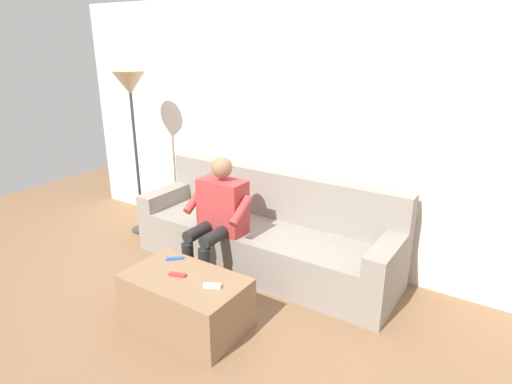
# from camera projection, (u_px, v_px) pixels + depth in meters

# --- Properties ---
(ground_plane) EXTENTS (8.00, 8.00, 0.00)m
(ground_plane) POSITION_uv_depth(u_px,v_px,m) (218.00, 300.00, 3.58)
(ground_plane) COLOR #846042
(back_wall) EXTENTS (5.37, 0.06, 2.40)m
(back_wall) POSITION_uv_depth(u_px,v_px,m) (290.00, 132.00, 4.09)
(back_wall) COLOR silver
(back_wall) RESTS_ON ground
(couch) EXTENTS (2.49, 0.74, 0.86)m
(couch) POSITION_uv_depth(u_px,v_px,m) (265.00, 236.00, 4.06)
(couch) COLOR gray
(couch) RESTS_ON ground
(coffee_table) EXTENTS (0.89, 0.53, 0.40)m
(coffee_table) POSITION_uv_depth(u_px,v_px,m) (186.00, 301.00, 3.22)
(coffee_table) COLOR #8C6B4C
(coffee_table) RESTS_ON ground
(person_solo_seated) EXTENTS (0.57, 0.54, 1.08)m
(person_solo_seated) POSITION_uv_depth(u_px,v_px,m) (218.00, 212.00, 3.79)
(person_solo_seated) COLOR #B23838
(person_solo_seated) RESTS_ON ground
(remote_red) EXTENTS (0.13, 0.07, 0.02)m
(remote_red) POSITION_uv_depth(u_px,v_px,m) (177.00, 275.00, 3.17)
(remote_red) COLOR #B73333
(remote_red) RESTS_ON coffee_table
(remote_white) EXTENTS (0.13, 0.09, 0.03)m
(remote_white) POSITION_uv_depth(u_px,v_px,m) (212.00, 286.00, 3.03)
(remote_white) COLOR white
(remote_white) RESTS_ON coffee_table
(remote_blue) EXTENTS (0.11, 0.11, 0.02)m
(remote_blue) POSITION_uv_depth(u_px,v_px,m) (175.00, 258.00, 3.41)
(remote_blue) COLOR #3860B7
(remote_blue) RESTS_ON coffee_table
(floor_lamp) EXTENTS (0.33, 0.33, 1.73)m
(floor_lamp) POSITION_uv_depth(u_px,v_px,m) (131.00, 94.00, 4.40)
(floor_lamp) COLOR #2D2D2D
(floor_lamp) RESTS_ON ground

